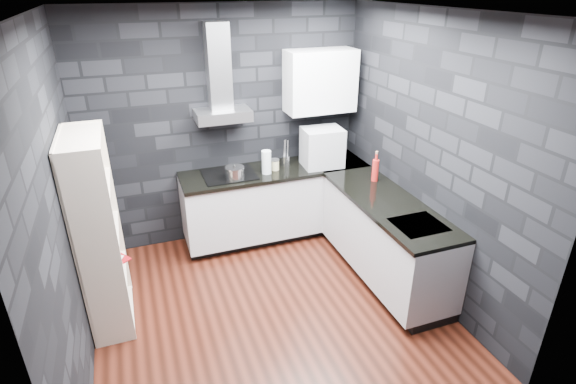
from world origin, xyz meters
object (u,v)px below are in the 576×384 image
glass_vase (266,162)px  utensil_crock (286,161)px  fruit_bowl (98,236)px  red_bottle (375,170)px  storage_jar (275,165)px  pot (235,173)px  appliance_garage (322,147)px  bookshelf (99,234)px

glass_vase → utensil_crock: size_ratio=2.27×
fruit_bowl → red_bottle: bearing=5.6°
fruit_bowl → storage_jar: bearing=26.5°
pot → red_bottle: 1.54m
storage_jar → pot: bearing=-167.1°
appliance_garage → red_bottle: (0.36, -0.61, -0.10)m
red_bottle → glass_vase: bearing=150.0°
pot → utensil_crock: pot is taller
appliance_garage → bookshelf: 2.61m
glass_vase → appliance_garage: appliance_garage is taller
storage_jar → appliance_garage: appliance_garage is taller
utensil_crock → red_bottle: red_bottle is taller
pot → red_bottle: size_ratio=0.85×
glass_vase → utensil_crock: (0.28, 0.15, -0.08)m
red_bottle → appliance_garage: bearing=120.8°
pot → storage_jar: bearing=12.9°
appliance_garage → bookshelf: size_ratio=0.25×
pot → bookshelf: bearing=-152.2°
glass_vase → pot: bearing=-172.5°
glass_vase → appliance_garage: 0.69m
glass_vase → appliance_garage: (0.69, 0.00, 0.09)m
glass_vase → bookshelf: bearing=-156.1°
glass_vase → bookshelf: 1.96m
utensil_crock → bookshelf: 2.27m
pot → glass_vase: (0.38, 0.05, 0.06)m
utensil_crock → fruit_bowl: (-2.07, -1.03, -0.02)m
pot → glass_vase: size_ratio=0.76×
storage_jar → bookshelf: bearing=-155.9°
bookshelf → fruit_bowl: bearing=-79.8°
glass_vase → storage_jar: glass_vase is taller
bookshelf → fruit_bowl: size_ratio=7.73×
bookshelf → storage_jar: bearing=34.3°
pot → glass_vase: 0.39m
pot → red_bottle: bearing=-21.2°
pot → storage_jar: 0.52m
pot → storage_jar: pot is taller
glass_vase → bookshelf: bookshelf is taller
pot → utensil_crock: bearing=16.5°
red_bottle → fruit_bowl: 2.85m
storage_jar → fruit_bowl: storage_jar is taller
fruit_bowl → glass_vase: bearing=26.4°
storage_jar → red_bottle: (0.93, -0.67, 0.06)m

